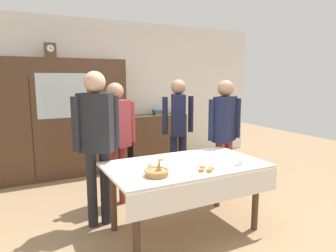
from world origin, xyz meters
TOP-DOWN VIEW (x-y plane):
  - ground_plane at (0.00, 0.00)m, footprint 12.00×12.00m
  - back_wall at (0.00, 2.65)m, footprint 6.40×0.10m
  - dining_table at (0.00, -0.23)m, footprint 1.67×0.98m
  - wall_cabinet at (-0.90, 2.35)m, footprint 2.14×0.46m
  - mantel_clock at (-1.02, 2.35)m, footprint 0.18×0.11m
  - bookshelf_low at (0.89, 2.41)m, footprint 1.15×0.35m
  - book_stack at (0.89, 2.41)m, footprint 0.17×0.21m
  - tea_cup_mid_left at (-0.14, 0.01)m, footprint 0.13×0.13m
  - tea_cup_center at (-0.35, -0.14)m, footprint 0.13×0.13m
  - tea_cup_front_edge at (0.46, -0.53)m, footprint 0.13×0.13m
  - bread_basket at (-0.44, -0.43)m, footprint 0.24×0.24m
  - pastry_plate at (0.04, -0.53)m, footprint 0.28×0.28m
  - spoon_center at (0.49, -0.18)m, footprint 0.12×0.02m
  - spoon_back_edge at (-0.20, -0.54)m, footprint 0.12×0.02m
  - person_behind_table_right at (-0.80, 0.35)m, footprint 0.52×0.37m
  - person_by_cabinet at (0.93, 0.34)m, footprint 0.52×0.35m
  - person_near_right_end at (0.58, 1.01)m, footprint 0.52×0.41m
  - person_behind_table_left at (-0.44, 0.81)m, footprint 0.52×0.41m

SIDE VIEW (x-z plane):
  - ground_plane at x=0.00m, z-range 0.00..0.00m
  - bookshelf_low at x=0.89m, z-range 0.00..0.95m
  - dining_table at x=0.00m, z-range 0.27..1.03m
  - spoon_center at x=0.49m, z-range 0.76..0.76m
  - spoon_back_edge at x=-0.20m, z-range 0.76..0.76m
  - pastry_plate at x=0.04m, z-range 0.75..0.80m
  - tea_cup_mid_left at x=-0.14m, z-range 0.75..0.82m
  - tea_cup_center at x=-0.35m, z-range 0.75..0.82m
  - tea_cup_front_edge at x=0.46m, z-range 0.75..0.82m
  - bread_basket at x=-0.44m, z-range 0.71..0.87m
  - person_behind_table_left at x=-0.44m, z-range 0.17..1.78m
  - wall_cabinet at x=-0.90m, z-range 0.00..1.98m
  - person_by_cabinet at x=0.93m, z-range 0.18..1.81m
  - book_stack at x=0.89m, z-range 0.95..1.05m
  - person_near_right_end at x=0.58m, z-range 0.18..1.82m
  - person_behind_table_right at x=-0.80m, z-range 0.20..1.93m
  - back_wall at x=0.00m, z-range 0.00..2.70m
  - mantel_clock at x=-1.02m, z-range 1.98..2.22m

